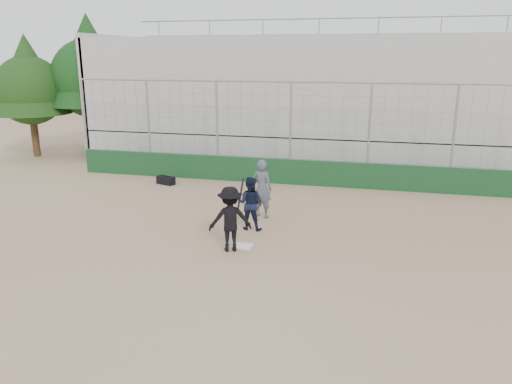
% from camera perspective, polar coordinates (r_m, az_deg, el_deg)
% --- Properties ---
extents(ground, '(90.00, 90.00, 0.00)m').
position_cam_1_polar(ground, '(13.52, -1.43, -6.24)').
color(ground, '#846447').
rests_on(ground, ground).
extents(home_plate, '(0.44, 0.44, 0.02)m').
position_cam_1_polar(home_plate, '(13.51, -1.43, -6.19)').
color(home_plate, white).
rests_on(home_plate, ground).
extents(backstop, '(18.10, 0.25, 4.04)m').
position_cam_1_polar(backstop, '(19.82, 3.89, 3.63)').
color(backstop, '#11371A').
rests_on(backstop, ground).
extents(bleachers, '(20.25, 6.70, 6.98)m').
position_cam_1_polar(bleachers, '(24.39, 6.05, 10.46)').
color(bleachers, '#9E9E9E').
rests_on(bleachers, ground).
extents(tree_left, '(4.48, 4.48, 7.00)m').
position_cam_1_polar(tree_left, '(27.21, -18.46, 13.37)').
color(tree_left, '#332012').
rests_on(tree_left, ground).
extents(tree_right, '(3.84, 3.84, 6.00)m').
position_cam_1_polar(tree_right, '(27.43, -24.55, 11.48)').
color(tree_right, '#362413').
rests_on(tree_right, ground).
extents(batter_at_plate, '(1.28, 1.01, 1.89)m').
position_cam_1_polar(batter_at_plate, '(13.00, -2.97, -3.09)').
color(batter_at_plate, black).
rests_on(batter_at_plate, ground).
extents(catcher_crouched, '(0.82, 0.66, 1.09)m').
position_cam_1_polar(catcher_crouched, '(14.62, -0.72, -2.30)').
color(catcher_crouched, black).
rests_on(catcher_crouched, ground).
extents(umpire, '(0.78, 0.62, 1.68)m').
position_cam_1_polar(umpire, '(15.68, 0.68, 0.07)').
color(umpire, '#484D5B').
rests_on(umpire, ground).
extents(equipment_bag, '(0.81, 0.54, 0.36)m').
position_cam_1_polar(equipment_bag, '(20.20, -10.26, 1.33)').
color(equipment_bag, black).
rests_on(equipment_bag, ground).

